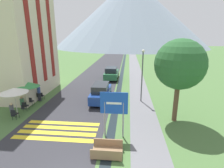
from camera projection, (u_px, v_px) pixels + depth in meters
ground_plane at (113, 78)px, 26.79m from camera, size 160.00×160.00×0.00m
road at (105, 66)px, 36.59m from camera, size 6.40×60.00×0.01m
footpath at (135, 67)px, 36.05m from camera, size 2.20×60.00×0.01m
drainage_channel at (123, 67)px, 36.26m from camera, size 0.60×60.00×0.00m
crosswalk_marking at (59, 130)px, 12.21m from camera, size 5.44×2.54×0.01m
mountain_distant at (131, 13)px, 91.28m from camera, size 78.73×78.73×33.92m
hotel_building at (17, 32)px, 18.13m from camera, size 5.69×8.45×12.50m
road_sign at (114, 108)px, 10.94m from camera, size 1.74×0.11×3.07m
footbridge at (107, 151)px, 9.70m from camera, size 1.70×1.10×0.65m
parked_car_near at (101, 92)px, 17.40m from camera, size 1.78×4.50×1.82m
parked_car_far at (111, 73)px, 25.91m from camera, size 2.00×4.34×1.82m
cafe_chair_nearest at (15, 114)px, 13.64m from camera, size 0.40×0.40×0.85m
cafe_chair_far_left at (41, 95)px, 17.66m from camera, size 0.40×0.40×0.85m
cafe_chair_middle at (31, 101)px, 16.25m from camera, size 0.40×0.40×0.85m
cafe_chair_near_right at (25, 105)px, 15.19m from camera, size 0.40×0.40×0.85m
cafe_chair_far_right at (37, 96)px, 17.56m from camera, size 0.40×0.40×0.85m
cafe_umbrella_front_white at (14, 90)px, 13.66m from camera, size 2.13×2.13×2.45m
cafe_umbrella_middle_green at (28, 84)px, 15.93m from camera, size 2.05×2.05×2.30m
person_seated_far at (12, 109)px, 14.15m from camera, size 0.32×0.32×1.19m
person_seated_near at (22, 102)px, 15.51m from camera, size 0.32×0.32×1.22m
person_standing_terrace at (39, 92)px, 17.29m from camera, size 0.32×0.32×1.67m
streetlamp at (142, 71)px, 16.78m from camera, size 0.28×0.28×5.12m
tree_by_path at (180, 65)px, 12.45m from camera, size 3.64×3.64×6.24m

